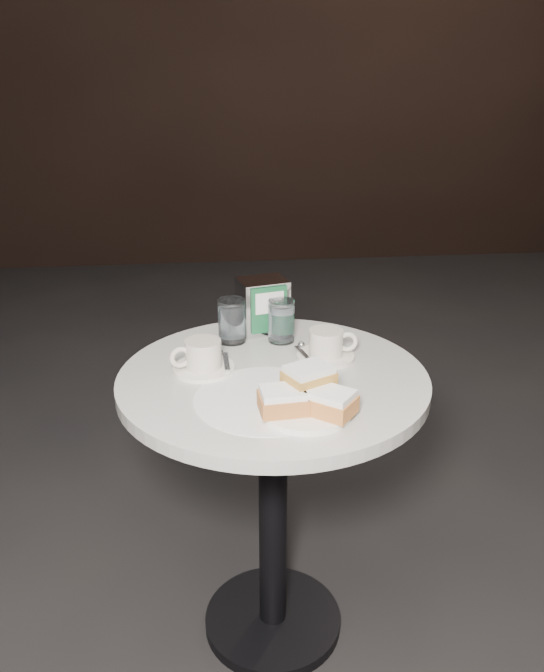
{
  "coord_description": "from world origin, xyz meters",
  "views": [
    {
      "loc": [
        -0.14,
        -1.32,
        1.39
      ],
      "look_at": [
        0.0,
        0.02,
        0.83
      ],
      "focal_mm": 35.0,
      "sensor_mm": 36.0,
      "label": 1
    }
  ],
  "objects_px": {
    "cafe_table": "(273,449)",
    "water_glass_right": "(281,321)",
    "coffee_cup_left": "(203,358)",
    "water_glass_left": "(232,321)",
    "coffee_cup_right": "(326,346)",
    "beignet_plate": "(307,399)",
    "napkin_dispenser": "(263,305)"
  },
  "relations": [
    {
      "from": "cafe_table",
      "to": "water_glass_right",
      "type": "distance_m",
      "value": 0.32
    },
    {
      "from": "coffee_cup_left",
      "to": "water_glass_left",
      "type": "relative_size",
      "value": 1.57
    },
    {
      "from": "cafe_table",
      "to": "coffee_cup_right",
      "type": "height_order",
      "value": "coffee_cup_right"
    },
    {
      "from": "beignet_plate",
      "to": "water_glass_left",
      "type": "xyz_separation_m",
      "value": [
        -0.13,
        0.38,
        0.02
      ]
    },
    {
      "from": "cafe_table",
      "to": "coffee_cup_left",
      "type": "distance_m",
      "value": 0.28
    },
    {
      "from": "coffee_cup_right",
      "to": "napkin_dispenser",
      "type": "relative_size",
      "value": 1.06
    },
    {
      "from": "cafe_table",
      "to": "napkin_dispenser",
      "type": "height_order",
      "value": "napkin_dispenser"
    },
    {
      "from": "water_glass_right",
      "to": "beignet_plate",
      "type": "bearing_deg",
      "value": -89.16
    },
    {
      "from": "beignet_plate",
      "to": "water_glass_left",
      "type": "height_order",
      "value": "water_glass_left"
    },
    {
      "from": "cafe_table",
      "to": "beignet_plate",
      "type": "relative_size",
      "value": 3.34
    },
    {
      "from": "beignet_plate",
      "to": "napkin_dispenser",
      "type": "bearing_deg",
      "value": 95.75
    },
    {
      "from": "cafe_table",
      "to": "beignet_plate",
      "type": "height_order",
      "value": "beignet_plate"
    },
    {
      "from": "cafe_table",
      "to": "napkin_dispenser",
      "type": "distance_m",
      "value": 0.38
    },
    {
      "from": "coffee_cup_right",
      "to": "napkin_dispenser",
      "type": "height_order",
      "value": "napkin_dispenser"
    },
    {
      "from": "cafe_table",
      "to": "water_glass_left",
      "type": "relative_size",
      "value": 6.73
    },
    {
      "from": "water_glass_left",
      "to": "coffee_cup_right",
      "type": "bearing_deg",
      "value": -30.14
    },
    {
      "from": "water_glass_left",
      "to": "water_glass_right",
      "type": "height_order",
      "value": "water_glass_left"
    },
    {
      "from": "cafe_table",
      "to": "water_glass_left",
      "type": "distance_m",
      "value": 0.33
    },
    {
      "from": "beignet_plate",
      "to": "coffee_cup_left",
      "type": "distance_m",
      "value": 0.3
    },
    {
      "from": "beignet_plate",
      "to": "water_glass_right",
      "type": "distance_m",
      "value": 0.38
    },
    {
      "from": "coffee_cup_right",
      "to": "water_glass_left",
      "type": "height_order",
      "value": "water_glass_left"
    },
    {
      "from": "beignet_plate",
      "to": "water_glass_right",
      "type": "bearing_deg",
      "value": 90.84
    },
    {
      "from": "beignet_plate",
      "to": "coffee_cup_left",
      "type": "height_order",
      "value": "beignet_plate"
    },
    {
      "from": "cafe_table",
      "to": "coffee_cup_right",
      "type": "bearing_deg",
      "value": 28.77
    },
    {
      "from": "beignet_plate",
      "to": "napkin_dispenser",
      "type": "distance_m",
      "value": 0.45
    },
    {
      "from": "cafe_table",
      "to": "napkin_dispenser",
      "type": "relative_size",
      "value": 5.36
    },
    {
      "from": "beignet_plate",
      "to": "coffee_cup_right",
      "type": "height_order",
      "value": "beignet_plate"
    },
    {
      "from": "water_glass_left",
      "to": "napkin_dispenser",
      "type": "height_order",
      "value": "napkin_dispenser"
    },
    {
      "from": "coffee_cup_left",
      "to": "napkin_dispenser",
      "type": "xyz_separation_m",
      "value": [
        0.16,
        0.23,
        0.04
      ]
    },
    {
      "from": "cafe_table",
      "to": "coffee_cup_right",
      "type": "relative_size",
      "value": 5.05
    },
    {
      "from": "coffee_cup_left",
      "to": "coffee_cup_right",
      "type": "relative_size",
      "value": 1.18
    },
    {
      "from": "coffee_cup_right",
      "to": "water_glass_right",
      "type": "distance_m",
      "value": 0.15
    }
  ]
}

